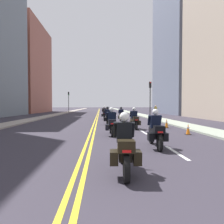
% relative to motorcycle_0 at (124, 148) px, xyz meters
% --- Properties ---
extents(ground_plane, '(264.00, 264.00, 0.00)m').
position_rel_motorcycle_0_xyz_m(ground_plane, '(-1.17, 42.24, -0.64)').
color(ground_plane, '#312C36').
extents(sidewalk_left, '(2.01, 144.00, 0.12)m').
position_rel_motorcycle_0_xyz_m(sidewalk_left, '(-8.92, 42.24, -0.58)').
color(sidewalk_left, gray).
rests_on(sidewalk_left, ground).
extents(sidewalk_right, '(2.01, 144.00, 0.12)m').
position_rel_motorcycle_0_xyz_m(sidewalk_right, '(6.59, 42.24, -0.58)').
color(sidewalk_right, '#949C8A').
rests_on(sidewalk_right, ground).
extents(centreline_yellow_inner, '(0.12, 132.00, 0.01)m').
position_rel_motorcycle_0_xyz_m(centreline_yellow_inner, '(-1.29, 42.24, -0.64)').
color(centreline_yellow_inner, yellow).
rests_on(centreline_yellow_inner, ground).
extents(centreline_yellow_outer, '(0.12, 132.00, 0.01)m').
position_rel_motorcycle_0_xyz_m(centreline_yellow_outer, '(-1.05, 42.24, -0.64)').
color(centreline_yellow_outer, yellow).
rests_on(centreline_yellow_outer, ground).
extents(lane_dashes_white, '(0.14, 56.40, 0.01)m').
position_rel_motorcycle_0_xyz_m(lane_dashes_white, '(2.21, 23.24, -0.64)').
color(lane_dashes_white, silver).
rests_on(lane_dashes_white, ground).
extents(building_left_2, '(6.95, 18.57, 21.44)m').
position_rel_motorcycle_0_xyz_m(building_left_2, '(-18.32, 46.93, 10.08)').
color(building_left_2, '#974E3F').
rests_on(building_left_2, ground).
extents(building_right_2, '(7.40, 17.83, 30.76)m').
position_rel_motorcycle_0_xyz_m(building_right_2, '(16.21, 37.75, 14.73)').
color(building_right_2, slate).
rests_on(building_right_2, ground).
extents(motorcycle_0, '(0.78, 2.29, 1.59)m').
position_rel_motorcycle_0_xyz_m(motorcycle_0, '(0.00, 0.00, 0.00)').
color(motorcycle_0, black).
rests_on(motorcycle_0, ground).
extents(motorcycle_1, '(0.78, 2.32, 1.62)m').
position_rel_motorcycle_0_xyz_m(motorcycle_1, '(1.67, 3.10, 0.02)').
color(motorcycle_1, black).
rests_on(motorcycle_1, ground).
extents(motorcycle_2, '(0.77, 2.17, 1.65)m').
position_rel_motorcycle_0_xyz_m(motorcycle_2, '(0.02, 6.74, 0.03)').
color(motorcycle_2, black).
rests_on(motorcycle_2, ground).
extents(motorcycle_3, '(0.78, 2.23, 1.62)m').
position_rel_motorcycle_0_xyz_m(motorcycle_3, '(1.89, 9.93, 0.02)').
color(motorcycle_3, black).
rests_on(motorcycle_3, ground).
extents(motorcycle_4, '(0.77, 2.13, 1.67)m').
position_rel_motorcycle_0_xyz_m(motorcycle_4, '(0.02, 13.65, 0.02)').
color(motorcycle_4, black).
rests_on(motorcycle_4, ground).
extents(motorcycle_5, '(0.78, 2.16, 1.60)m').
position_rel_motorcycle_0_xyz_m(motorcycle_5, '(1.65, 17.26, 0.00)').
color(motorcycle_5, black).
rests_on(motorcycle_5, ground).
extents(motorcycle_6, '(0.77, 2.28, 1.68)m').
position_rel_motorcycle_0_xyz_m(motorcycle_6, '(-0.16, 20.93, 0.03)').
color(motorcycle_6, black).
rests_on(motorcycle_6, ground).
extents(traffic_cone_0, '(0.30, 0.30, 0.67)m').
position_rel_motorcycle_0_xyz_m(traffic_cone_0, '(4.66, 6.81, -0.31)').
color(traffic_cone_0, black).
rests_on(traffic_cone_0, ground).
extents(traffic_cone_1, '(0.31, 0.31, 0.74)m').
position_rel_motorcycle_0_xyz_m(traffic_cone_1, '(4.54, 10.52, -0.28)').
color(traffic_cone_1, black).
rests_on(traffic_cone_1, ground).
extents(traffic_light_near, '(0.28, 0.38, 4.91)m').
position_rel_motorcycle_0_xyz_m(traffic_light_near, '(5.98, 21.93, 2.74)').
color(traffic_light_near, black).
rests_on(traffic_light_near, ground).
extents(traffic_light_far, '(0.28, 0.38, 5.00)m').
position_rel_motorcycle_0_xyz_m(traffic_light_far, '(-8.32, 44.95, 2.78)').
color(traffic_light_far, black).
rests_on(traffic_light_far, ground).
extents(pedestrian_0, '(0.41, 0.33, 1.80)m').
position_rel_motorcycle_0_xyz_m(pedestrian_0, '(6.85, 22.34, 0.29)').
color(pedestrian_0, '#2A2B34').
rests_on(pedestrian_0, ground).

